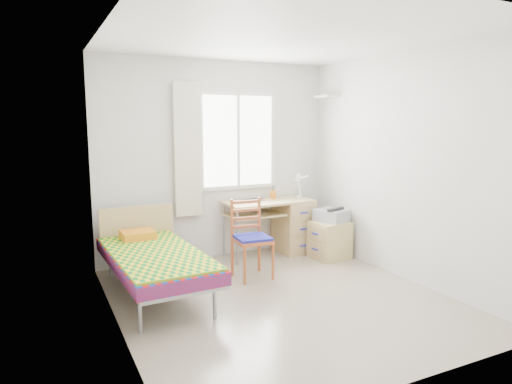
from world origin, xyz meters
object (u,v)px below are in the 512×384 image
bed (154,257)px  printer (331,215)px  cabinet (330,240)px  chair (251,233)px  desk (289,223)px

bed → printer: size_ratio=3.99×
bed → printer: 2.47m
bed → cabinet: 2.41m
chair → printer: size_ratio=1.94×
desk → printer: bearing=-51.5°
bed → cabinet: (2.40, 0.22, -0.14)m
desk → chair: chair is taller
cabinet → printer: (0.05, 0.04, 0.33)m
cabinet → printer: size_ratio=1.05×
bed → chair: 1.16m
desk → cabinet: (0.34, -0.50, -0.16)m
printer → chair: bearing=171.1°
bed → desk: size_ratio=1.55×
printer → bed: bearing=167.1°
desk → bed: bearing=-162.1°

